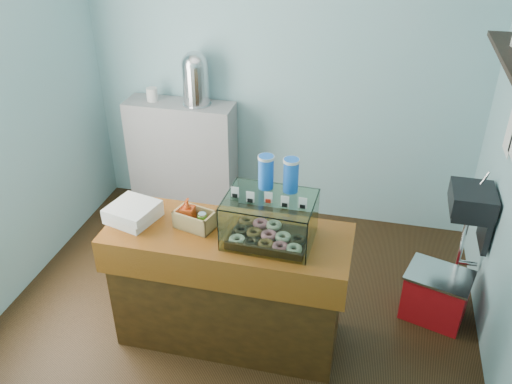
% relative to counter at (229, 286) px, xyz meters
% --- Properties ---
extents(ground, '(3.50, 3.50, 0.00)m').
position_rel_counter_xyz_m(ground, '(0.00, 0.25, -0.46)').
color(ground, black).
rests_on(ground, ground).
extents(room_shell, '(3.54, 3.04, 2.82)m').
position_rel_counter_xyz_m(room_shell, '(0.03, 0.26, 1.25)').
color(room_shell, '#84BAC0').
rests_on(room_shell, ground).
extents(counter, '(1.60, 0.60, 0.90)m').
position_rel_counter_xyz_m(counter, '(0.00, 0.00, 0.00)').
color(counter, '#44270D').
rests_on(counter, ground).
extents(back_shelf, '(1.00, 0.32, 1.10)m').
position_rel_counter_xyz_m(back_shelf, '(-0.90, 1.57, 0.09)').
color(back_shelf, gray).
rests_on(back_shelf, ground).
extents(display_case, '(0.57, 0.42, 0.52)m').
position_rel_counter_xyz_m(display_case, '(0.28, 0.02, 0.61)').
color(display_case, black).
rests_on(display_case, counter).
extents(condiment_crate, '(0.28, 0.21, 0.20)m').
position_rel_counter_xyz_m(condiment_crate, '(-0.23, 0.02, 0.51)').
color(condiment_crate, tan).
rests_on(condiment_crate, counter).
extents(pastry_boxes, '(0.36, 0.36, 0.12)m').
position_rel_counter_xyz_m(pastry_boxes, '(-0.65, 0.00, 0.50)').
color(pastry_boxes, silver).
rests_on(pastry_boxes, counter).
extents(coffee_urn, '(0.26, 0.26, 0.48)m').
position_rel_counter_xyz_m(coffee_urn, '(-0.73, 1.58, 0.89)').
color(coffee_urn, silver).
rests_on(coffee_urn, back_shelf).
extents(red_cooler, '(0.53, 0.46, 0.40)m').
position_rel_counter_xyz_m(red_cooler, '(1.43, 0.54, -0.26)').
color(red_cooler, '#B80E14').
rests_on(red_cooler, ground).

